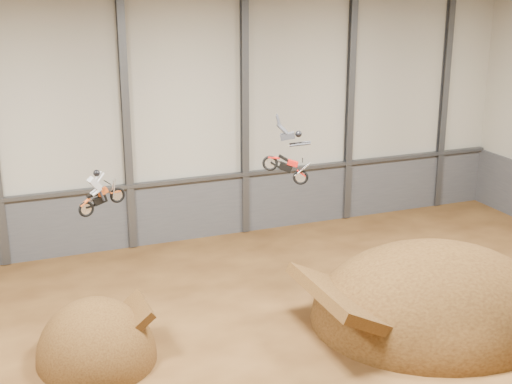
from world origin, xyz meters
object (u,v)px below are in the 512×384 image
landing_ramp (433,317)px  fmx_rider_b (282,150)px  fmx_rider_a (103,187)px  takeoff_ramp (97,357)px

landing_ramp → fmx_rider_b: (-6.07, 2.94, 7.49)m
fmx_rider_a → landing_ramp: bearing=-26.4°
takeoff_ramp → fmx_rider_b: size_ratio=1.97×
fmx_rider_b → landing_ramp: bearing=-0.4°
takeoff_ramp → landing_ramp: bearing=-7.8°
landing_ramp → fmx_rider_a: bearing=166.0°
takeoff_ramp → landing_ramp: 14.56m
landing_ramp → fmx_rider_b: 10.08m
fmx_rider_a → fmx_rider_b: (7.46, -0.43, 0.93)m
landing_ramp → fmx_rider_b: bearing=154.2°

